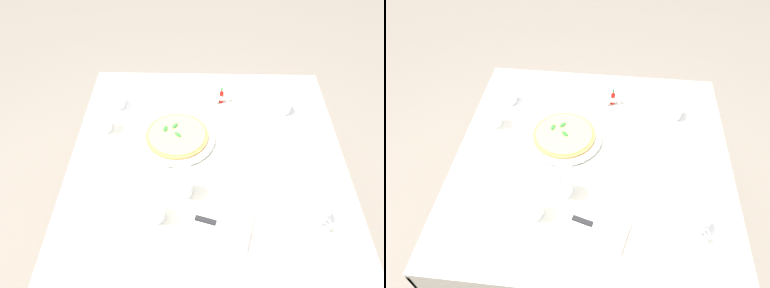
% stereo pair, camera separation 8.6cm
% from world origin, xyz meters
% --- Properties ---
extents(ground_plane, '(8.00, 8.00, 0.00)m').
position_xyz_m(ground_plane, '(0.00, 0.00, 0.00)').
color(ground_plane, slate).
extents(dining_table, '(1.11, 1.11, 0.74)m').
position_xyz_m(dining_table, '(0.00, 0.00, 0.61)').
color(dining_table, white).
rests_on(dining_table, ground_plane).
extents(pizza_plate, '(0.32, 0.32, 0.02)m').
position_xyz_m(pizza_plate, '(-0.13, 0.09, 0.75)').
color(pizza_plate, white).
rests_on(pizza_plate, dining_table).
extents(pizza, '(0.27, 0.27, 0.02)m').
position_xyz_m(pizza, '(-0.13, 0.09, 0.76)').
color(pizza, '#C68E47').
rests_on(pizza, pizza_plate).
extents(coffee_cup_center_back, '(0.13, 0.13, 0.07)m').
position_xyz_m(coffee_cup_center_back, '(0.34, 0.28, 0.77)').
color(coffee_cup_center_back, white).
rests_on(coffee_cup_center_back, dining_table).
extents(coffee_cup_left_edge, '(0.13, 0.13, 0.07)m').
position_xyz_m(coffee_cup_left_edge, '(0.38, -0.28, 0.77)').
color(coffee_cup_left_edge, white).
rests_on(coffee_cup_left_edge, dining_table).
extents(coffee_cup_near_left, '(0.13, 0.13, 0.07)m').
position_xyz_m(coffee_cup_near_left, '(-0.42, 0.29, 0.77)').
color(coffee_cup_near_left, white).
rests_on(coffee_cup_near_left, dining_table).
extents(water_glass_near_right, '(0.07, 0.07, 0.12)m').
position_xyz_m(water_glass_near_right, '(-0.09, -0.18, 0.79)').
color(water_glass_near_right, white).
rests_on(water_glass_near_right, dining_table).
extents(water_glass_far_right, '(0.07, 0.07, 0.11)m').
position_xyz_m(water_glass_far_right, '(-0.44, 0.15, 0.78)').
color(water_glass_far_right, white).
rests_on(water_glass_far_right, dining_table).
extents(water_glass_right_edge, '(0.07, 0.07, 0.11)m').
position_xyz_m(water_glass_right_edge, '(-0.18, -0.29, 0.78)').
color(water_glass_right_edge, white).
rests_on(water_glass_right_edge, dining_table).
extents(napkin_folded, '(0.25, 0.18, 0.02)m').
position_xyz_m(napkin_folded, '(0.04, -0.33, 0.75)').
color(napkin_folded, white).
rests_on(napkin_folded, dining_table).
extents(dinner_knife, '(0.19, 0.07, 0.01)m').
position_xyz_m(dinner_knife, '(0.04, -0.33, 0.76)').
color(dinner_knife, silver).
rests_on(dinner_knife, napkin_folded).
extents(hot_sauce_bottle, '(0.02, 0.02, 0.08)m').
position_xyz_m(hot_sauce_bottle, '(0.07, 0.34, 0.77)').
color(hot_sauce_bottle, '#B7140F').
rests_on(hot_sauce_bottle, dining_table).
extents(salt_shaker, '(0.03, 0.03, 0.06)m').
position_xyz_m(salt_shaker, '(0.09, 0.35, 0.76)').
color(salt_shaker, white).
rests_on(salt_shaker, dining_table).
extents(pepper_shaker, '(0.03, 0.03, 0.06)m').
position_xyz_m(pepper_shaker, '(0.04, 0.33, 0.76)').
color(pepper_shaker, white).
rests_on(pepper_shaker, dining_table).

